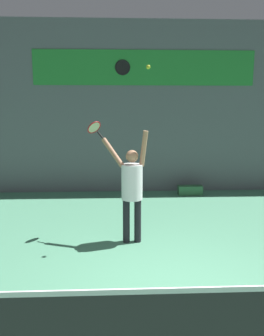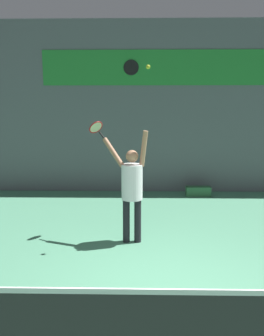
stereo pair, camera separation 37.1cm
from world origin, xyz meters
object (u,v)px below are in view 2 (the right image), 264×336
tennis_player (132,185)px  tennis_racket (96,128)px  tennis_ball (148,67)px  scoreboard_clock (131,68)px  equipment_bag (198,191)px

tennis_player → tennis_racket: (-0.69, 0.47, 1.02)m
tennis_racket → tennis_ball: 1.54m
scoreboard_clock → tennis_player: (0.10, -3.87, -2.56)m
tennis_ball → equipment_bag: size_ratio=0.10×
scoreboard_clock → tennis_ball: size_ratio=6.13×
equipment_bag → tennis_ball: bearing=-114.5°
scoreboard_clock → tennis_racket: (-0.60, -3.40, -1.54)m
tennis_racket → tennis_ball: tennis_ball is taller
tennis_player → equipment_bag: 3.98m
tennis_player → tennis_ball: 2.11m
scoreboard_clock → tennis_racket: size_ratio=1.12×
tennis_racket → equipment_bag: bearing=48.8°
tennis_player → equipment_bag: size_ratio=2.98×
tennis_player → equipment_bag: (1.86, 3.39, -0.96)m
scoreboard_clock → tennis_ball: 4.00m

